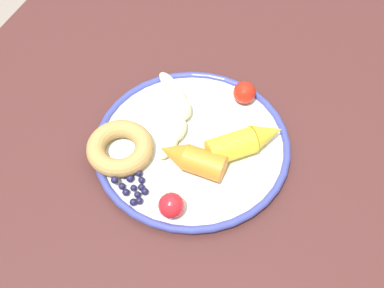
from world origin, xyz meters
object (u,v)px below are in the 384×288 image
blueberry_pile (133,185)px  plate (192,145)px  carrot_orange (192,159)px  donut (120,148)px  carrot_yellow (246,142)px  tomato_mid (171,205)px  banana (176,112)px  tomato_near (244,93)px  dining_table (183,152)px

blueberry_pile → plate: bearing=-25.3°
carrot_orange → blueberry_pile: carrot_orange is taller
donut → plate: bearing=-58.4°
carrot_yellow → donut: 0.19m
donut → blueberry_pile: 0.07m
carrot_yellow → tomato_mid: size_ratio=3.13×
plate → donut: (-0.06, 0.10, 0.02)m
carrot_yellow → blueberry_pile: carrot_yellow is taller
carrot_orange → donut: (-0.02, 0.11, -0.01)m
carrot_orange → banana: bearing=36.6°
blueberry_pile → tomato_near: tomato_near is taller
blueberry_pile → tomato_mid: (-0.02, -0.07, 0.01)m
donut → tomato_mid: 0.13m
banana → blueberry_pile: banana is taller
banana → tomato_mid: tomato_mid is taller
dining_table → tomato_near: (0.07, -0.08, 0.13)m
carrot_orange → donut: bearing=99.9°
carrot_orange → blueberry_pile: 0.10m
banana → blueberry_pile: (-0.15, 0.01, -0.01)m
carrot_orange → tomato_mid: carrot_orange is taller
tomato_near → plate: bearing=158.9°
carrot_yellow → tomato_near: bearing=19.9°
plate → banana: banana is taller
carrot_yellow → tomato_mid: 0.16m
carrot_yellow → carrot_orange: bearing=133.0°
banana → carrot_orange: bearing=-143.4°
carrot_yellow → banana: bearing=80.6°
carrot_yellow → tomato_mid: carrot_yellow is taller
blueberry_pile → carrot_yellow: bearing=-45.6°
plate → carrot_orange: size_ratio=3.03×
banana → donut: banana is taller
tomato_near → banana: bearing=130.2°
banana → tomato_near: 0.12m
donut → tomato_mid: (-0.06, -0.12, 0.00)m
tomato_mid → carrot_orange: bearing=2.4°
carrot_yellow → tomato_mid: bearing=156.9°
plate → donut: 0.11m
banana → donut: 0.11m
banana → carrot_yellow: size_ratio=1.48×
tomato_near → donut: bearing=141.4°
dining_table → plate: plate is taller
carrot_orange → carrot_yellow: same height
tomato_mid → donut: bearing=60.8°
carrot_orange → tomato_mid: bearing=-177.6°
tomato_near → tomato_mid: (-0.24, 0.03, -0.00)m
banana → tomato_mid: bearing=-158.8°
dining_table → tomato_near: size_ratio=24.22×
dining_table → carrot_orange: size_ratio=8.93×
carrot_yellow → tomato_near: size_ratio=3.09×
dining_table → carrot_yellow: carrot_yellow is taller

